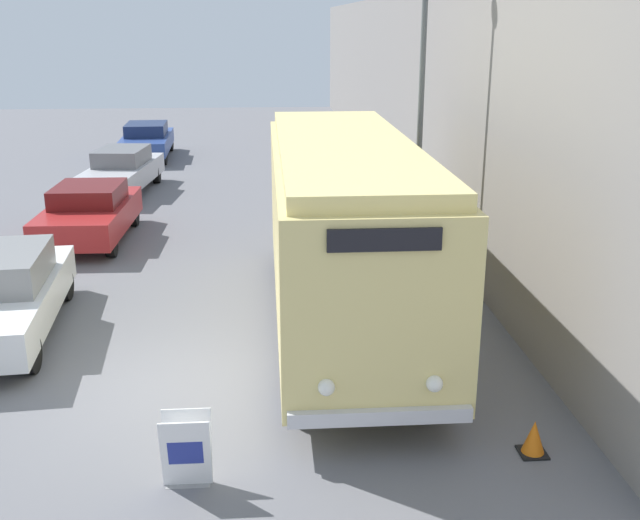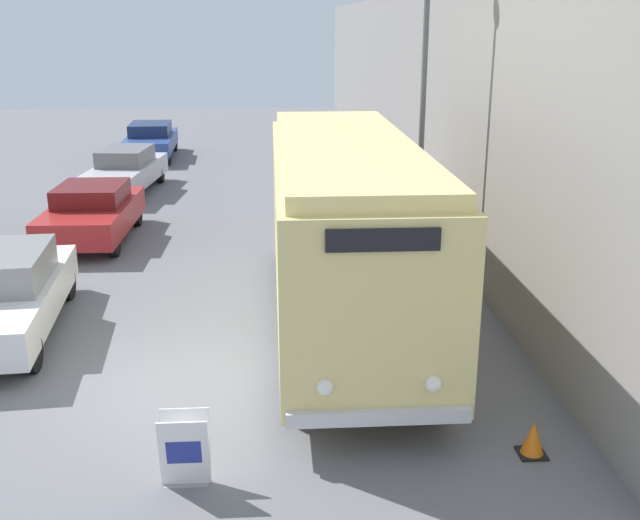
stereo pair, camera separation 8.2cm
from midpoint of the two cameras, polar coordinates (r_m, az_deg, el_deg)
The scene contains 10 objects.
ground_plane at distance 12.02m, azimuth -11.94°, elevation -9.60°, with size 80.00×80.00×0.00m, color slate.
building_wall_right at distance 21.20m, azimuth 8.20°, elevation 11.34°, with size 0.30×60.00×6.30m.
vintage_bus at distance 13.54m, azimuth 1.66°, elevation 2.76°, with size 2.51×9.26×3.46m.
sign_board at distance 9.52m, azimuth -10.39°, elevation -14.15°, with size 0.60×0.36×0.95m.
streetlamp at distance 15.78m, azimuth 7.67°, elevation 14.58°, with size 0.36×0.36×7.25m.
parked_car_near at distance 14.63m, azimuth -23.35°, elevation -2.42°, with size 2.26×4.91×1.54m.
parked_car_mid at distance 20.21m, azimuth -17.28°, elevation 3.46°, with size 2.02×4.35×1.45m.
parked_car_far at distance 25.70m, azimuth -14.92°, elevation 6.61°, with size 2.18×4.87×1.47m.
parked_car_distant at distance 32.25m, azimuth -13.14°, elevation 8.90°, with size 2.07×4.86×1.43m.
traffic_cone at distance 10.45m, azimuth 15.76°, elevation -12.91°, with size 0.36×0.36×0.48m.
Camera 1 is at (1.64, -10.59, 5.44)m, focal length 42.00 mm.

